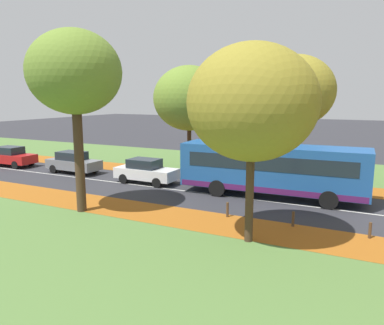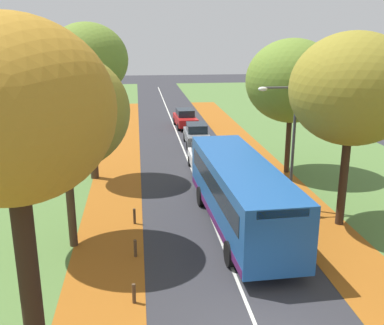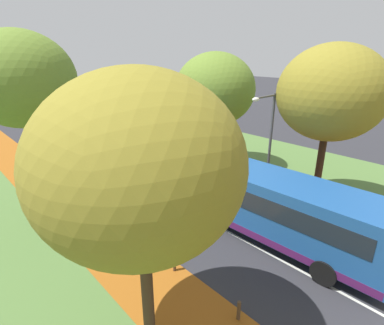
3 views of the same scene
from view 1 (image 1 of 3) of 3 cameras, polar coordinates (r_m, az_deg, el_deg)
name	(u,v)px [view 1 (image 1 of 3)]	position (r m, az deg, el deg)	size (l,w,h in m)	color
leaf_litter_left	(126,208)	(19.74, -10.07, -6.90)	(2.80, 60.00, 0.00)	#9E5619
grass_verge_right	(162,160)	(34.21, -4.54, 0.43)	(12.00, 90.00, 0.01)	#517538
leaf_litter_right	(201,175)	(27.45, 1.34, -1.93)	(2.80, 60.00, 0.00)	#9E5619
road_centre_line	(95,180)	(26.87, -14.62, -2.54)	(0.12, 80.00, 0.01)	silver
tree_left_near	(252,103)	(14.40, 9.15, 8.96)	(4.95, 4.95, 7.71)	#422D1E
tree_left_mid	(75,73)	(19.06, -17.45, 12.85)	(4.46, 4.46, 8.86)	#422D1E
tree_right_near	(295,91)	(25.85, 15.38, 10.43)	(5.22, 5.22, 8.41)	#382619
tree_right_mid	(189,98)	(28.54, -0.43, 9.75)	(5.41, 5.41, 8.00)	#382619
bollard_second	(370,230)	(17.06, 25.49, -9.33)	(0.12, 0.12, 0.68)	#4C3823
bollard_third	(293,219)	(17.36, 15.15, -8.31)	(0.12, 0.12, 0.70)	#4C3823
bollard_fourth	(227,210)	(18.12, 5.42, -7.17)	(0.12, 0.12, 0.73)	#4C3823
streetlamp_right	(254,127)	(24.56, 9.39, 5.31)	(1.89, 0.28, 6.00)	#47474C
bus	(272,168)	(21.78, 12.13, -0.78)	(2.94, 10.49, 2.98)	#1E5199
car_white_lead	(146,171)	(25.06, -7.04, -1.30)	(1.81, 4.21, 1.62)	silver
car_grey_following	(73,162)	(29.52, -17.63, 0.03)	(1.86, 4.24, 1.62)	slate
car_red_third_in_line	(11,156)	(34.34, -25.89, 0.84)	(1.94, 4.28, 1.62)	#B21919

